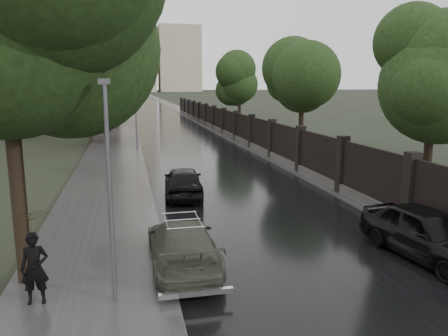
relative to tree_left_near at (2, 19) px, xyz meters
The scene contains 18 objects.
ground 10.39m from the tree_left_near, 21.54° to the right, with size 800.00×800.00×0.00m, color black.
road 187.26m from the tree_left_near, 87.67° to the left, with size 8.00×420.00×0.02m, color black.
sidewalk_left 187.11m from the tree_left_near, 89.51° to the left, with size 4.00×420.00×0.16m, color #2D2D2D.
verge_right 187.57m from the tree_left_near, 85.99° to the left, with size 3.00×420.00×0.08m, color #2D2D2D.
fence_right 31.94m from the tree_left_near, 67.19° to the left, with size 0.45×75.72×2.70m.
tree_left_near is the anchor object (origin of this frame).
tree_left_far 27.03m from the tree_left_near, 90.85° to the left, with size 4.25×4.25×7.39m.
tree_right_a 15.97m from the tree_left_near, 18.32° to the left, with size 4.08×4.08×7.01m.
tree_right_b 24.31m from the tree_left_near, 51.52° to the left, with size 4.08×4.08×7.01m.
tree_right_c 39.99m from the tree_left_near, 67.80° to the left, with size 4.08×4.08×7.01m.
lamp_post 4.60m from the tree_left_near, 34.29° to the right, with size 0.25×0.12×5.11m.
traffic_light 22.60m from the tree_left_near, 81.47° to the left, with size 0.16×0.32×4.00m.
brick_building 50.22m from the tree_left_near, 101.98° to the left, with size 24.00×18.00×20.00m, color black.
stalinist_tower 298.81m from the tree_left_near, 88.53° to the left, with size 92.00×30.00×159.00m.
volga_sedan 7.04m from the tree_left_near, ahead, with size 1.80×4.42×1.28m, color #43483A.
hatchback_left 11.02m from the tree_left_near, 58.07° to the left, with size 1.65×4.11×1.40m, color black.
car_right_near 12.37m from the tree_left_near, ahead, with size 1.79×4.46×1.52m, color black.
pedestrian_umbrella 4.75m from the tree_left_near, 68.61° to the right, with size 0.96×0.98×2.57m.
Camera 1 is at (-4.97, -8.03, 4.99)m, focal length 35.00 mm.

